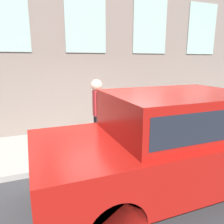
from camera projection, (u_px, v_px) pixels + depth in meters
ground_plane at (116, 162)px, 5.09m from camera, size 80.00×80.00×0.00m
sidewalk at (100, 142)px, 6.20m from camera, size 2.47×60.00×0.12m
fire_hydrant at (127, 134)px, 5.62m from camera, size 0.29×0.41×0.67m
person at (97, 107)px, 5.45m from camera, size 0.42×0.28×1.74m
parked_car_red_near at (175, 139)px, 3.77m from camera, size 1.95×4.75×1.81m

